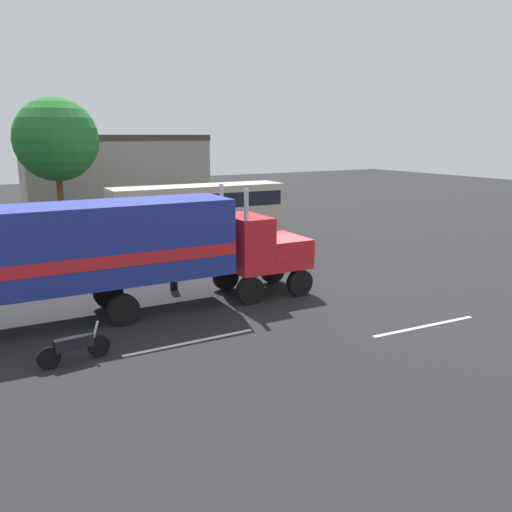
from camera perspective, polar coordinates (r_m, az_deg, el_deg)
ground_plane at (r=22.81m, az=3.15°, el=-3.55°), size 120.00×120.00×0.00m
lane_stripe_near at (r=17.23m, az=-7.03°, el=-9.17°), size 4.40×0.19×0.01m
lane_stripe_mid at (r=19.33m, az=17.65°, el=-7.21°), size 4.40×0.46×0.01m
semi_truck at (r=19.53m, az=-14.86°, el=0.86°), size 14.24×3.01×4.50m
person_bystander at (r=22.68m, az=-8.89°, el=-1.45°), size 0.34×0.46×1.63m
parked_bus at (r=33.41m, az=-6.17°, el=5.28°), size 11.09×2.99×3.40m
parked_car at (r=26.62m, az=-18.83°, el=-0.05°), size 4.62×2.43×1.57m
motorcycle at (r=16.36m, az=-18.90°, el=-9.24°), size 2.11×0.36×1.12m
tree_center at (r=39.11m, az=-20.68°, el=11.60°), size 5.63×5.63×8.95m
building_backdrop at (r=48.50m, az=-14.78°, el=8.92°), size 15.53×6.55×6.46m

